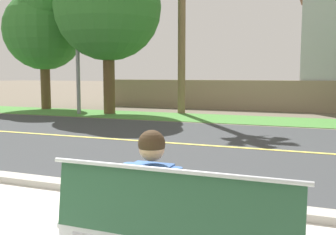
# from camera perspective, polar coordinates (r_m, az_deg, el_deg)

# --- Properties ---
(ground_plane) EXTENTS (140.00, 140.00, 0.00)m
(ground_plane) POSITION_cam_1_polar(r_m,az_deg,el_deg) (10.86, 7.21, -2.70)
(ground_plane) COLOR #665B4C
(curb_edge) EXTENTS (44.00, 0.30, 0.11)m
(curb_edge) POSITION_cam_1_polar(r_m,az_deg,el_deg) (5.67, -7.25, -10.58)
(curb_edge) COLOR #ADA89E
(curb_edge) RESTS_ON ground_plane
(street_asphalt) EXTENTS (52.00, 8.00, 0.01)m
(street_asphalt) POSITION_cam_1_polar(r_m,az_deg,el_deg) (9.43, 4.96, -4.03)
(street_asphalt) COLOR #383A3D
(street_asphalt) RESTS_ON ground_plane
(road_centre_line) EXTENTS (48.00, 0.14, 0.01)m
(road_centre_line) POSITION_cam_1_polar(r_m,az_deg,el_deg) (9.43, 4.96, -4.00)
(road_centre_line) COLOR #E0CC4C
(road_centre_line) RESTS_ON ground_plane
(far_verge_grass) EXTENTS (48.00, 2.80, 0.02)m
(far_verge_grass) POSITION_cam_1_polar(r_m,az_deg,el_deg) (14.82, 11.11, -0.32)
(far_verge_grass) COLOR #478438
(far_verge_grass) RESTS_ON ground_plane
(bench_right) EXTENTS (2.02, 0.48, 1.01)m
(bench_right) POSITION_cam_1_polar(r_m,az_deg,el_deg) (3.22, 1.04, -16.24)
(bench_right) COLOR silver
(bench_right) RESTS_ON ground_plane
(seated_person_blue) EXTENTS (0.52, 0.68, 1.25)m
(seated_person_blue) POSITION_cam_1_polar(r_m,az_deg,el_deg) (3.38, -1.70, -11.31)
(seated_person_blue) COLOR black
(seated_person_blue) RESTS_ON ground_plane
(streetlamp) EXTENTS (0.24, 2.10, 6.99)m
(streetlamp) POSITION_cam_1_polar(r_m,az_deg,el_deg) (17.37, -12.71, 13.81)
(streetlamp) COLOR gray
(streetlamp) RESTS_ON ground_plane
(shade_tree_far_left) EXTENTS (3.76, 3.76, 6.21)m
(shade_tree_far_left) POSITION_cam_1_polar(r_m,az_deg,el_deg) (19.97, -17.46, 12.78)
(shade_tree_far_left) COLOR brown
(shade_tree_far_left) RESTS_ON ground_plane
(garden_wall) EXTENTS (13.00, 0.36, 1.40)m
(garden_wall) POSITION_cam_1_polar(r_m,az_deg,el_deg) (18.95, 9.35, 3.25)
(garden_wall) COLOR gray
(garden_wall) RESTS_ON ground_plane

